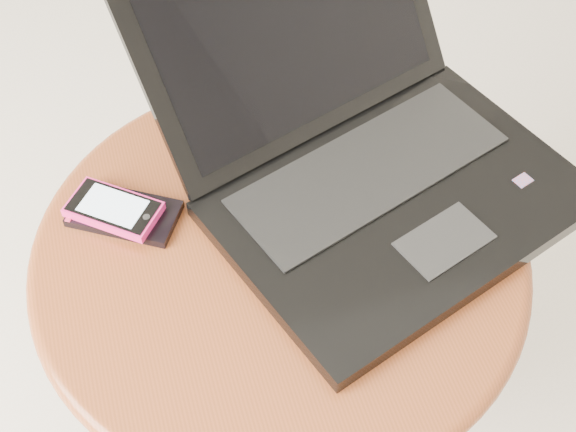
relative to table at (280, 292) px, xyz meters
name	(u,v)px	position (x,y,z in m)	size (l,w,h in m)	color
table	(280,292)	(0.00, 0.00, 0.00)	(0.56, 0.56, 0.44)	#5D2F14
laptop	(368,155)	(0.12, 0.06, 0.14)	(0.51, 0.52, 0.22)	black
phone_black	(124,213)	(-0.16, 0.09, 0.10)	(0.14, 0.12, 0.01)	black
phone_pink	(114,209)	(-0.17, 0.09, 0.11)	(0.11, 0.11, 0.01)	#E41F72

